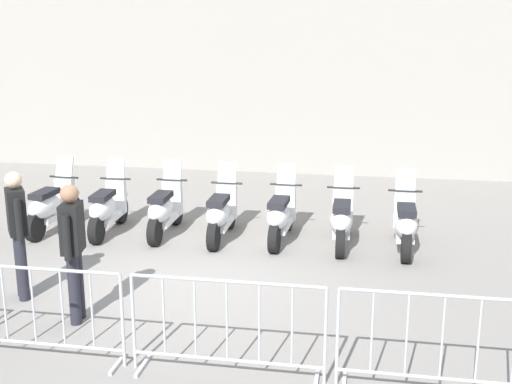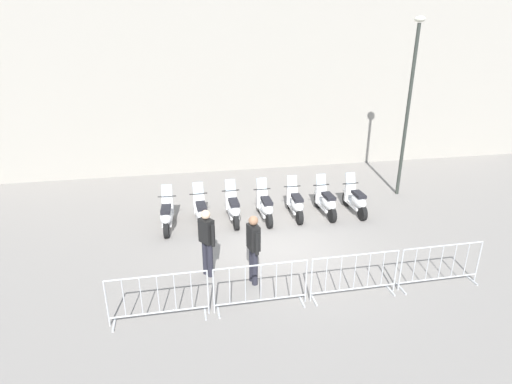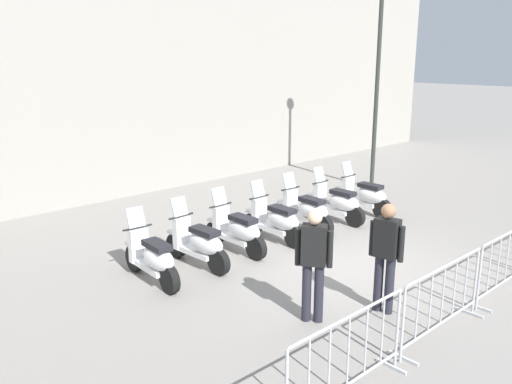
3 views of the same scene
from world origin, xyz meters
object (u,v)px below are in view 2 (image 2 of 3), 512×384
motorcycle_0 (167,216)px  officer_mid_plaza (207,239)px  barrier_segment_1 (261,286)px  street_lamp (410,94)px  motorcycle_3 (265,207)px  barrier_segment_0 (158,298)px  motorcycle_4 (296,204)px  motorcycle_2 (233,209)px  officer_near_row_end (253,246)px  barrier_segment_3 (440,266)px  motorcycle_1 (201,212)px  motorcycle_5 (326,202)px  barrier_segment_2 (354,276)px  motorcycle_6 (356,201)px

motorcycle_0 → officer_mid_plaza: bearing=-70.2°
barrier_segment_1 → street_lamp: street_lamp is taller
motorcycle_3 → barrier_segment_0: 5.39m
barrier_segment_0 → street_lamp: (8.54, 5.73, 3.15)m
motorcycle_0 → motorcycle_4: 4.07m
motorcycle_2 → barrier_segment_0: bearing=-116.0°
motorcycle_3 → motorcycle_4: same height
officer_near_row_end → barrier_segment_3: bearing=-12.8°
motorcycle_4 → officer_mid_plaza: bearing=-136.6°
motorcycle_0 → motorcycle_1: same height
motorcycle_0 → motorcycle_1: size_ratio=1.00×
barrier_segment_3 → officer_mid_plaza: (-5.26, 1.50, 0.46)m
motorcycle_1 → street_lamp: (7.39, 1.39, 3.22)m
motorcycle_3 → barrier_segment_3: motorcycle_3 is taller
motorcycle_0 → street_lamp: street_lamp is taller
motorcycle_5 → barrier_segment_2: motorcycle_5 is taller
barrier_segment_0 → street_lamp: bearing=33.9°
motorcycle_5 → officer_mid_plaza: 5.01m
motorcycle_4 → motorcycle_5: (1.02, -0.05, 0.00)m
street_lamp → motorcycle_3: bearing=-165.6°
motorcycle_0 → barrier_segment_3: 7.58m
barrier_segment_0 → officer_mid_plaza: size_ratio=1.18×
motorcycle_1 → barrier_segment_3: size_ratio=0.84×
street_lamp → officer_mid_plaza: bearing=-150.4°
barrier_segment_1 → barrier_segment_0: bearing=-179.8°
barrier_segment_3 → officer_near_row_end: 4.36m
motorcycle_6 → motorcycle_3: bearing=179.3°
motorcycle_1 → barrier_segment_0: bearing=-104.8°
barrier_segment_2 → motorcycle_5: bearing=77.6°
motorcycle_1 → officer_mid_plaza: (-0.03, -2.82, 0.53)m
barrier_segment_1 → street_lamp: (6.41, 5.73, 3.15)m
motorcycle_0 → street_lamp: 9.13m
street_lamp → officer_near_row_end: 8.41m
barrier_segment_3 → officer_near_row_end: (-4.23, 0.96, 0.46)m
motorcycle_3 → officer_near_row_end: (-1.03, -3.38, 0.53)m
barrier_segment_0 → motorcycle_3: bearing=53.9°
motorcycle_2 → officer_mid_plaza: (-1.04, -2.91, 0.53)m
officer_near_row_end → barrier_segment_1: bearing=-91.4°
motorcycle_5 → street_lamp: 4.83m
motorcycle_6 → barrier_segment_0: motorcycle_6 is taller
barrier_segment_0 → street_lamp: 10.76m
motorcycle_2 → motorcycle_6: 4.07m
motorcycle_3 → officer_mid_plaza: size_ratio=0.99×
barrier_segment_2 → officer_mid_plaza: 3.50m
motorcycle_1 → barrier_segment_0: size_ratio=0.84×
motorcycle_0 → motorcycle_6: (6.10, 0.03, 0.00)m
motorcycle_2 → motorcycle_4: 2.03m
motorcycle_1 → motorcycle_2: bearing=4.7°
motorcycle_6 → officer_mid_plaza: officer_mid_plaza is taller
barrier_segment_1 → officer_near_row_end: bearing=88.6°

